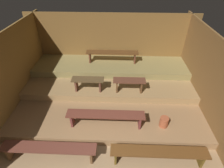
% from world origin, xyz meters
% --- Properties ---
extents(ground, '(6.36, 5.71, 0.08)m').
position_xyz_m(ground, '(0.00, 2.45, -0.04)').
color(ground, '#947551').
extents(wall_back, '(6.36, 0.06, 2.33)m').
position_xyz_m(wall_back, '(0.00, 4.94, 1.17)').
color(wall_back, brown).
rests_on(wall_back, ground).
extents(wall_left, '(0.06, 5.71, 2.33)m').
position_xyz_m(wall_left, '(-2.81, 2.45, 1.17)').
color(wall_left, brown).
rests_on(wall_left, ground).
extents(wall_right, '(0.06, 5.71, 2.33)m').
position_xyz_m(wall_right, '(2.81, 2.45, 1.17)').
color(wall_right, brown).
rests_on(wall_right, ground).
extents(platform_lower, '(5.56, 3.73, 0.23)m').
position_xyz_m(platform_lower, '(0.00, 3.04, 0.11)').
color(platform_lower, olive).
rests_on(platform_lower, ground).
extents(platform_middle, '(5.56, 2.33, 0.23)m').
position_xyz_m(platform_middle, '(0.00, 3.74, 0.34)').
color(platform_middle, '#9A784C').
rests_on(platform_middle, platform_lower).
extents(platform_upper, '(5.56, 1.35, 0.23)m').
position_xyz_m(platform_upper, '(0.00, 4.23, 0.57)').
color(platform_upper, olive).
rests_on(platform_upper, platform_middle).
extents(bench_floor_left, '(2.19, 0.30, 0.42)m').
position_xyz_m(bench_floor_left, '(-1.25, 0.80, 0.35)').
color(bench_floor_left, brown).
rests_on(bench_floor_left, ground).
extents(bench_floor_right, '(2.19, 0.30, 0.42)m').
position_xyz_m(bench_floor_right, '(1.25, 0.80, 0.35)').
color(bench_floor_right, '#5A3517').
rests_on(bench_floor_right, ground).
extents(bench_lower_center, '(2.02, 0.30, 0.42)m').
position_xyz_m(bench_lower_center, '(-0.01, 1.67, 0.57)').
color(bench_lower_center, brown).
rests_on(bench_lower_center, platform_lower).
extents(bench_middle_left, '(0.99, 0.30, 0.42)m').
position_xyz_m(bench_middle_left, '(-0.64, 2.91, 0.77)').
color(bench_middle_left, brown).
rests_on(bench_middle_left, platform_middle).
extents(bench_middle_right, '(0.99, 0.30, 0.42)m').
position_xyz_m(bench_middle_right, '(0.64, 2.91, 0.77)').
color(bench_middle_right, brown).
rests_on(bench_middle_right, platform_middle).
extents(bench_upper_center, '(1.90, 0.30, 0.42)m').
position_xyz_m(bench_upper_center, '(0.06, 4.36, 1.03)').
color(bench_upper_center, '#543217').
rests_on(bench_upper_center, platform_upper).
extents(pail_lower, '(0.23, 0.23, 0.29)m').
position_xyz_m(pail_lower, '(1.54, 1.72, 0.37)').
color(pail_lower, '#9E4C2D').
rests_on(pail_lower, platform_lower).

